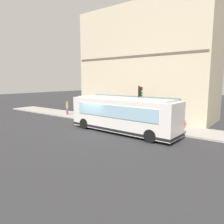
{
  "coord_description": "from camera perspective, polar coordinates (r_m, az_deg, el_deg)",
  "views": [
    {
      "loc": [
        -14.07,
        -12.59,
        4.5
      ],
      "look_at": [
        1.6,
        -0.64,
        1.55
      ],
      "focal_mm": 33.59,
      "sensor_mm": 36.0,
      "label": 1
    }
  ],
  "objects": [
    {
      "name": "ground",
      "position": [
        19.41,
        -4.39,
        -4.92
      ],
      "size": [
        120.0,
        120.0,
        0.0
      ],
      "primitive_type": "plane",
      "color": "#2D2D30"
    },
    {
      "name": "sidewalk_curb",
      "position": [
        22.77,
        2.96,
        -2.71
      ],
      "size": [
        3.56,
        40.0,
        0.15
      ],
      "primitive_type": "cube",
      "color": "#9E9991",
      "rests_on": "ground"
    },
    {
      "name": "building_corner",
      "position": [
        26.65,
        9.25,
        12.65
      ],
      "size": [
        6.41,
        16.14,
        12.98
      ],
      "color": "beige",
      "rests_on": "ground"
    },
    {
      "name": "city_bus_nearside",
      "position": [
        18.19,
        2.83,
        -0.82
      ],
      "size": [
        2.95,
        10.13,
        3.07
      ],
      "color": "silver",
      "rests_on": "ground"
    },
    {
      "name": "traffic_light_near_corner",
      "position": [
        19.99,
        7.58,
        3.73
      ],
      "size": [
        0.32,
        0.49,
        3.89
      ],
      "color": "black",
      "rests_on": "sidewalk_curb"
    },
    {
      "name": "fire_hydrant",
      "position": [
        20.83,
        19.05,
        -3.0
      ],
      "size": [
        0.35,
        0.35,
        0.74
      ],
      "color": "red",
      "rests_on": "sidewalk_curb"
    },
    {
      "name": "pedestrian_by_light_pole",
      "position": [
        24.11,
        1.08,
        0.65
      ],
      "size": [
        0.32,
        0.32,
        1.81
      ],
      "color": "gold",
      "rests_on": "sidewalk_curb"
    },
    {
      "name": "pedestrian_near_hydrant",
      "position": [
        22.9,
        0.73,
        -0.16
      ],
      "size": [
        0.32,
        0.32,
        1.58
      ],
      "color": "#99994C",
      "rests_on": "sidewalk_curb"
    },
    {
      "name": "pedestrian_walking_along_curb",
      "position": [
        27.46,
        -12.1,
        1.3
      ],
      "size": [
        0.32,
        0.32,
        1.72
      ],
      "color": "#8C3F8C",
      "rests_on": "sidewalk_curb"
    },
    {
      "name": "pedestrian_near_building_entrance",
      "position": [
        20.34,
        10.0,
        -1.14
      ],
      "size": [
        0.32,
        0.32,
        1.71
      ],
      "color": "#B23338",
      "rests_on": "sidewalk_curb"
    },
    {
      "name": "newspaper_vending_box",
      "position": [
        21.18,
        3.99,
        -2.12
      ],
      "size": [
        0.44,
        0.42,
        0.9
      ],
      "color": "#BF3F19",
      "rests_on": "sidewalk_curb"
    }
  ]
}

